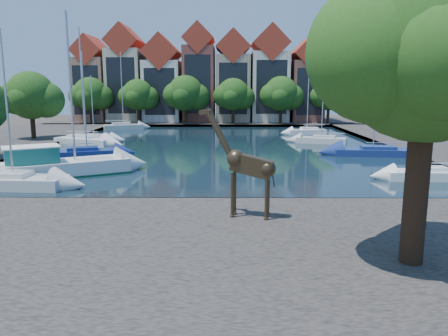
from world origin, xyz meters
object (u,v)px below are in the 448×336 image
object	(u,v)px
plane_tree	(431,51)
sailboat_left_a	(13,179)
motorsailer	(54,164)
sailboat_right_a	(424,173)
giraffe_statue	(246,165)

from	to	relation	value
plane_tree	sailboat_left_a	world-z (taller)	plane_tree
motorsailer	sailboat_right_a	size ratio (longest dim) A/B	1.27
sailboat_left_a	motorsailer	bearing A→B (deg)	72.50
giraffe_statue	sailboat_right_a	bearing A→B (deg)	38.68
motorsailer	sailboat_left_a	bearing A→B (deg)	-107.50
sailboat_right_a	sailboat_left_a	bearing A→B (deg)	-174.13
sailboat_left_a	giraffe_statue	bearing A→B (deg)	-27.37
sailboat_left_a	sailboat_right_a	distance (m)	27.95
plane_tree	motorsailer	distance (m)	26.36
motorsailer	sailboat_right_a	world-z (taller)	motorsailer
plane_tree	giraffe_statue	xyz separation A→B (m)	(-5.70, 5.39, -4.67)
plane_tree	sailboat_right_a	world-z (taller)	plane_tree
plane_tree	sailboat_right_a	bearing A→B (deg)	65.04
plane_tree	motorsailer	bearing A→B (deg)	139.00
giraffe_statue	sailboat_right_a	xyz separation A→B (m)	(13.09, 10.48, -2.41)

